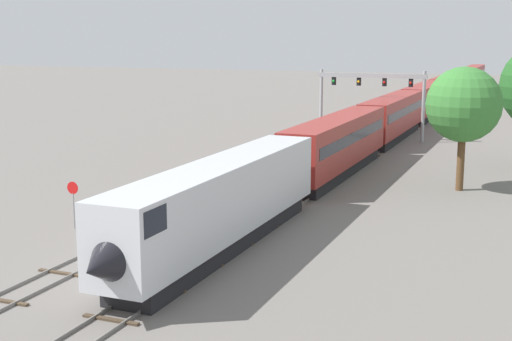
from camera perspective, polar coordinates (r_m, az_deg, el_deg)
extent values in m
plane|color=slate|center=(35.74, -8.90, -7.95)|extent=(400.00, 400.00, 0.00)
cube|color=slate|center=(91.08, 11.72, 3.37)|extent=(0.07, 200.00, 0.16)
cube|color=slate|center=(90.83, 12.61, 3.32)|extent=(0.07, 200.00, 0.16)
cube|color=#473828|center=(29.98, -11.60, -11.67)|extent=(2.60, 0.24, 0.10)
cube|color=#473828|center=(33.13, -7.71, -9.34)|extent=(2.60, 0.24, 0.10)
cube|color=#473828|center=(36.45, -4.55, -7.39)|extent=(2.60, 0.24, 0.10)
cube|color=#473828|center=(39.89, -1.95, -5.76)|extent=(2.60, 0.24, 0.10)
cube|color=#473828|center=(43.43, 0.22, -4.37)|extent=(2.60, 0.24, 0.10)
cube|color=#473828|center=(47.04, 2.05, -3.20)|extent=(2.60, 0.24, 0.10)
cube|color=#473828|center=(50.72, 3.62, -2.19)|extent=(2.60, 0.24, 0.10)
cube|color=#473828|center=(54.43, 4.97, -1.32)|extent=(2.60, 0.24, 0.10)
cube|color=#473828|center=(58.19, 6.15, -0.55)|extent=(2.60, 0.24, 0.10)
cube|color=#473828|center=(61.98, 7.19, 0.12)|extent=(2.60, 0.24, 0.10)
cube|color=#473828|center=(65.79, 8.10, 0.71)|extent=(2.60, 0.24, 0.10)
cube|color=#473828|center=(69.62, 8.91, 1.23)|extent=(2.60, 0.24, 0.10)
cube|color=#473828|center=(73.47, 9.64, 1.71)|extent=(2.60, 0.24, 0.10)
cube|color=#473828|center=(77.33, 10.30, 2.13)|extent=(2.60, 0.24, 0.10)
cube|color=#473828|center=(81.21, 10.90, 2.51)|extent=(2.60, 0.24, 0.10)
cube|color=#473828|center=(85.10, 11.44, 2.86)|extent=(2.60, 0.24, 0.10)
cube|color=#473828|center=(89.00, 11.93, 3.18)|extent=(2.60, 0.24, 0.10)
cube|color=#473828|center=(92.91, 12.38, 3.47)|extent=(2.60, 0.24, 0.10)
cube|color=#473828|center=(96.83, 12.80, 3.74)|extent=(2.60, 0.24, 0.10)
cube|color=#473828|center=(100.75, 13.18, 3.98)|extent=(2.60, 0.24, 0.10)
cube|color=#473828|center=(104.68, 13.54, 4.21)|extent=(2.60, 0.24, 0.10)
cube|color=#473828|center=(108.61, 13.87, 4.42)|extent=(2.60, 0.24, 0.10)
cube|color=#473828|center=(112.55, 14.18, 4.62)|extent=(2.60, 0.24, 0.10)
cube|color=#473828|center=(116.49, 14.46, 4.80)|extent=(2.60, 0.24, 0.10)
cube|color=#473828|center=(120.44, 14.73, 4.97)|extent=(2.60, 0.24, 0.10)
cube|color=#473828|center=(124.39, 14.98, 5.13)|extent=(2.60, 0.24, 0.10)
cube|color=#473828|center=(128.34, 15.22, 5.28)|extent=(2.60, 0.24, 0.10)
cube|color=#473828|center=(132.29, 15.44, 5.42)|extent=(2.60, 0.24, 0.10)
cube|color=#473828|center=(136.25, 15.65, 5.55)|extent=(2.60, 0.24, 0.10)
cube|color=#473828|center=(140.21, 15.84, 5.68)|extent=(2.60, 0.24, 0.10)
cube|color=#473828|center=(144.18, 16.03, 5.80)|extent=(2.60, 0.24, 0.10)
cube|color=#473828|center=(148.14, 16.21, 5.91)|extent=(2.60, 0.24, 0.10)
cube|color=#473828|center=(152.11, 16.37, 6.01)|extent=(2.60, 0.24, 0.10)
cube|color=#473828|center=(156.07, 16.53, 6.11)|extent=(2.60, 0.24, 0.10)
cube|color=#473828|center=(160.04, 16.68, 6.21)|extent=(2.60, 0.24, 0.10)
cube|color=#473828|center=(164.02, 16.83, 6.30)|extent=(2.60, 0.24, 0.10)
cube|color=#473828|center=(167.99, 16.96, 6.39)|extent=(2.60, 0.24, 0.10)
cube|color=#473828|center=(171.96, 17.09, 6.47)|extent=(2.60, 0.24, 0.10)
cube|color=#473828|center=(175.94, 17.22, 6.55)|extent=(2.60, 0.24, 0.10)
cube|color=#473828|center=(179.91, 17.34, 6.62)|extent=(2.60, 0.24, 0.10)
cube|color=#473828|center=(183.89, 17.45, 6.69)|extent=(2.60, 0.24, 0.10)
cube|color=#473828|center=(187.87, 17.56, 6.76)|extent=(2.60, 0.24, 0.10)
cube|color=slate|center=(73.16, 4.54, 1.81)|extent=(0.07, 160.00, 0.16)
cube|color=slate|center=(72.74, 5.62, 1.74)|extent=(0.07, 160.00, 0.16)
cube|color=#473828|center=(33.20, -19.63, -9.84)|extent=(2.60, 0.24, 0.10)
cube|color=#473828|center=(36.07, -15.38, -7.95)|extent=(2.60, 0.24, 0.10)
cube|color=#473828|center=(39.14, -11.80, -6.31)|extent=(2.60, 0.24, 0.10)
cube|color=#473828|center=(42.37, -8.77, -4.89)|extent=(2.60, 0.24, 0.10)
cube|color=#473828|center=(45.71, -6.19, -3.67)|extent=(2.60, 0.24, 0.10)
cube|color=#473828|center=(49.16, -3.98, -2.61)|extent=(2.60, 0.24, 0.10)
cube|color=#473828|center=(52.68, -2.05, -1.69)|extent=(2.60, 0.24, 0.10)
cube|color=#473828|center=(56.27, -0.38, -0.88)|extent=(2.60, 0.24, 0.10)
cube|color=#473828|center=(59.91, 1.10, -0.17)|extent=(2.60, 0.24, 0.10)
cube|color=#473828|center=(63.60, 2.40, 0.46)|extent=(2.60, 0.24, 0.10)
cube|color=#473828|center=(67.32, 3.56, 1.02)|extent=(2.60, 0.24, 0.10)
cube|color=#473828|center=(71.07, 4.60, 1.52)|extent=(2.60, 0.24, 0.10)
cube|color=#473828|center=(74.84, 5.53, 1.97)|extent=(2.60, 0.24, 0.10)
cube|color=#473828|center=(78.64, 6.38, 2.38)|extent=(2.60, 0.24, 0.10)
cube|color=#473828|center=(82.46, 7.15, 2.75)|extent=(2.60, 0.24, 0.10)
cube|color=#473828|center=(86.29, 7.85, 3.08)|extent=(2.60, 0.24, 0.10)
cube|color=#473828|center=(90.14, 8.49, 3.39)|extent=(2.60, 0.24, 0.10)
cube|color=#473828|center=(94.00, 9.08, 3.67)|extent=(2.60, 0.24, 0.10)
cube|color=#473828|center=(97.87, 9.62, 3.93)|extent=(2.60, 0.24, 0.10)
cube|color=#473828|center=(101.75, 10.12, 4.16)|extent=(2.60, 0.24, 0.10)
cube|color=#473828|center=(105.64, 10.58, 4.38)|extent=(2.60, 0.24, 0.10)
cube|color=#473828|center=(109.54, 11.02, 4.59)|extent=(2.60, 0.24, 0.10)
cube|color=#473828|center=(113.45, 11.42, 4.78)|extent=(2.60, 0.24, 0.10)
cube|color=#473828|center=(117.36, 11.80, 4.96)|extent=(2.60, 0.24, 0.10)
cube|color=#473828|center=(121.28, 12.15, 5.12)|extent=(2.60, 0.24, 0.10)
cube|color=#473828|center=(125.20, 12.48, 5.28)|extent=(2.60, 0.24, 0.10)
cube|color=#473828|center=(129.13, 12.79, 5.42)|extent=(2.60, 0.24, 0.10)
cube|color=#473828|center=(133.06, 13.08, 5.56)|extent=(2.60, 0.24, 0.10)
cube|color=#473828|center=(137.00, 13.35, 5.69)|extent=(2.60, 0.24, 0.10)
cube|color=#473828|center=(140.94, 13.61, 5.81)|extent=(2.60, 0.24, 0.10)
cube|color=#473828|center=(144.88, 13.86, 5.92)|extent=(2.60, 0.24, 0.10)
cube|color=#473828|center=(148.82, 14.09, 6.03)|extent=(2.60, 0.24, 0.10)
cube|color=silver|center=(38.11, -2.72, -2.12)|extent=(3.00, 21.58, 3.80)
cone|color=black|center=(28.98, -12.00, -7.31)|extent=(2.88, 2.60, 2.88)
cube|color=black|center=(29.68, -10.60, -3.74)|extent=(3.04, 1.80, 1.10)
cube|color=black|center=(38.71, -2.69, -5.58)|extent=(2.52, 19.42, 1.00)
cube|color=maroon|center=(59.00, 6.58, 2.40)|extent=(3.00, 21.58, 3.80)
cube|color=black|center=(58.95, 6.59, 2.79)|extent=(3.04, 19.85, 0.90)
cube|color=black|center=(59.40, 6.53, 0.11)|extent=(2.52, 19.42, 1.00)
cube|color=maroon|center=(80.81, 10.96, 4.51)|extent=(3.00, 21.58, 3.80)
cube|color=black|center=(80.77, 10.97, 4.79)|extent=(3.04, 19.85, 0.90)
cube|color=black|center=(81.10, 10.90, 2.82)|extent=(2.52, 19.42, 1.00)
cube|color=maroon|center=(102.95, 13.48, 5.70)|extent=(3.00, 21.58, 3.80)
cube|color=black|center=(102.92, 13.49, 5.93)|extent=(3.04, 19.85, 0.90)
cube|color=black|center=(103.17, 13.42, 4.38)|extent=(2.52, 19.42, 1.00)
cube|color=maroon|center=(125.25, 15.11, 6.47)|extent=(3.00, 21.58, 3.80)
cube|color=black|center=(125.22, 15.12, 6.65)|extent=(3.04, 19.85, 0.90)
cube|color=black|center=(125.43, 15.06, 5.38)|extent=(2.52, 19.42, 1.00)
cube|color=maroon|center=(147.63, 16.25, 7.00)|extent=(3.00, 21.58, 3.80)
cube|color=black|center=(147.60, 16.26, 7.16)|extent=(3.04, 19.85, 0.90)
cube|color=black|center=(147.78, 16.20, 6.07)|extent=(2.52, 19.42, 1.00)
cube|color=maroon|center=(170.06, 17.09, 7.39)|extent=(3.00, 21.58, 3.80)
cube|color=black|center=(170.04, 17.10, 7.52)|extent=(3.04, 19.85, 0.90)
cube|color=black|center=(170.20, 17.05, 6.58)|extent=(2.52, 19.42, 1.00)
cylinder|color=#999BA0|center=(81.43, 5.26, 5.39)|extent=(0.36, 0.36, 7.75)
cylinder|color=#999BA0|center=(78.85, 13.30, 4.98)|extent=(0.36, 0.36, 7.75)
cube|color=#999BA0|center=(79.71, 9.29, 7.55)|extent=(12.10, 0.36, 0.50)
cube|color=black|center=(80.88, 6.28, 7.17)|extent=(0.44, 0.32, 0.90)
sphere|color=green|center=(80.69, 6.24, 7.16)|extent=(0.28, 0.28, 0.28)
cube|color=black|center=(80.13, 8.27, 7.09)|extent=(0.44, 0.32, 0.90)
sphere|color=yellow|center=(79.95, 8.24, 7.08)|extent=(0.28, 0.28, 0.28)
cube|color=black|center=(79.48, 10.29, 7.00)|extent=(0.44, 0.32, 0.90)
sphere|color=red|center=(79.30, 10.27, 7.00)|extent=(0.28, 0.28, 0.28)
cube|color=black|center=(78.93, 12.35, 6.90)|extent=(0.44, 0.32, 0.90)
sphere|color=red|center=(78.75, 12.32, 6.90)|extent=(0.28, 0.28, 0.28)
cylinder|color=gray|center=(43.89, -14.43, -3.14)|extent=(0.08, 0.08, 2.20)
cylinder|color=red|center=(43.57, -14.53, -1.36)|extent=(0.76, 0.03, 0.76)
cylinder|color=brown|center=(55.01, 16.13, 0.76)|extent=(0.56, 0.56, 4.51)
sphere|color=#387A33|center=(54.47, 16.36, 5.11)|extent=(5.55, 5.55, 5.55)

